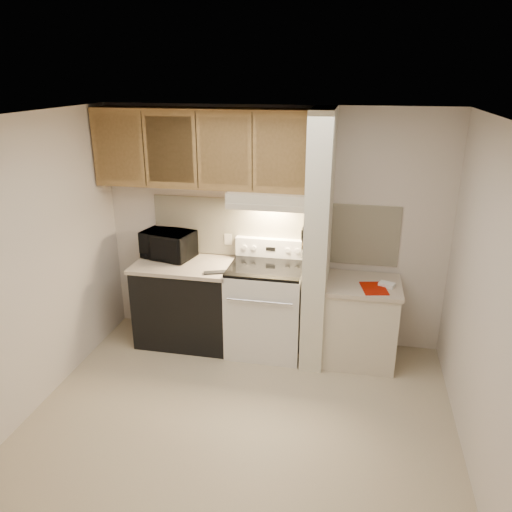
# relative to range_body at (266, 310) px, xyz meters

# --- Properties ---
(floor) EXTENTS (3.60, 3.60, 0.00)m
(floor) POSITION_rel_range_body_xyz_m (0.00, -1.16, -0.46)
(floor) COLOR tan
(floor) RESTS_ON ground
(ceiling) EXTENTS (3.60, 3.60, 0.00)m
(ceiling) POSITION_rel_range_body_xyz_m (0.00, -1.16, 2.04)
(ceiling) COLOR white
(ceiling) RESTS_ON wall_back
(wall_back) EXTENTS (3.60, 2.50, 0.02)m
(wall_back) POSITION_rel_range_body_xyz_m (0.00, 0.34, 0.79)
(wall_back) COLOR beige
(wall_back) RESTS_ON floor
(wall_left) EXTENTS (0.02, 3.00, 2.50)m
(wall_left) POSITION_rel_range_body_xyz_m (-1.80, -1.16, 0.79)
(wall_left) COLOR beige
(wall_left) RESTS_ON floor
(wall_right) EXTENTS (0.02, 3.00, 2.50)m
(wall_right) POSITION_rel_range_body_xyz_m (1.80, -1.16, 0.79)
(wall_right) COLOR beige
(wall_right) RESTS_ON floor
(backsplash) EXTENTS (2.60, 0.02, 0.63)m
(backsplash) POSITION_rel_range_body_xyz_m (0.00, 0.33, 0.78)
(backsplash) COLOR #FFF3CB
(backsplash) RESTS_ON wall_back
(range_body) EXTENTS (0.76, 0.65, 0.92)m
(range_body) POSITION_rel_range_body_xyz_m (0.00, 0.00, 0.00)
(range_body) COLOR silver
(range_body) RESTS_ON floor
(oven_window) EXTENTS (0.50, 0.01, 0.30)m
(oven_window) POSITION_rel_range_body_xyz_m (0.00, -0.32, 0.04)
(oven_window) COLOR black
(oven_window) RESTS_ON range_body
(oven_handle) EXTENTS (0.65, 0.02, 0.02)m
(oven_handle) POSITION_rel_range_body_xyz_m (0.00, -0.35, 0.26)
(oven_handle) COLOR silver
(oven_handle) RESTS_ON range_body
(cooktop) EXTENTS (0.74, 0.64, 0.03)m
(cooktop) POSITION_rel_range_body_xyz_m (0.00, 0.00, 0.48)
(cooktop) COLOR black
(cooktop) RESTS_ON range_body
(range_backguard) EXTENTS (0.76, 0.08, 0.20)m
(range_backguard) POSITION_rel_range_body_xyz_m (0.00, 0.28, 0.59)
(range_backguard) COLOR silver
(range_backguard) RESTS_ON range_body
(range_display) EXTENTS (0.10, 0.01, 0.04)m
(range_display) POSITION_rel_range_body_xyz_m (0.00, 0.24, 0.59)
(range_display) COLOR black
(range_display) RESTS_ON range_backguard
(range_knob_left_outer) EXTENTS (0.05, 0.02, 0.05)m
(range_knob_left_outer) POSITION_rel_range_body_xyz_m (-0.28, 0.24, 0.59)
(range_knob_left_outer) COLOR silver
(range_knob_left_outer) RESTS_ON range_backguard
(range_knob_left_inner) EXTENTS (0.05, 0.02, 0.05)m
(range_knob_left_inner) POSITION_rel_range_body_xyz_m (-0.18, 0.24, 0.59)
(range_knob_left_inner) COLOR silver
(range_knob_left_inner) RESTS_ON range_backguard
(range_knob_right_inner) EXTENTS (0.05, 0.02, 0.05)m
(range_knob_right_inner) POSITION_rel_range_body_xyz_m (0.18, 0.24, 0.59)
(range_knob_right_inner) COLOR silver
(range_knob_right_inner) RESTS_ON range_backguard
(range_knob_right_outer) EXTENTS (0.05, 0.02, 0.05)m
(range_knob_right_outer) POSITION_rel_range_body_xyz_m (0.28, 0.24, 0.59)
(range_knob_right_outer) COLOR silver
(range_knob_right_outer) RESTS_ON range_backguard
(dishwasher_front) EXTENTS (1.00, 0.63, 0.87)m
(dishwasher_front) POSITION_rel_range_body_xyz_m (-0.88, 0.01, -0.03)
(dishwasher_front) COLOR black
(dishwasher_front) RESTS_ON floor
(left_countertop) EXTENTS (1.04, 0.67, 0.04)m
(left_countertop) POSITION_rel_range_body_xyz_m (-0.88, 0.01, 0.43)
(left_countertop) COLOR #BDAC95
(left_countertop) RESTS_ON dishwasher_front
(spoon_rest) EXTENTS (0.24, 0.15, 0.02)m
(spoon_rest) POSITION_rel_range_body_xyz_m (-0.48, -0.19, 0.46)
(spoon_rest) COLOR black
(spoon_rest) RESTS_ON left_countertop
(teal_jar) EXTENTS (0.09, 0.09, 0.09)m
(teal_jar) POSITION_rel_range_body_xyz_m (-1.01, 0.14, 0.50)
(teal_jar) COLOR #286567
(teal_jar) RESTS_ON left_countertop
(outlet) EXTENTS (0.08, 0.01, 0.12)m
(outlet) POSITION_rel_range_body_xyz_m (-0.48, 0.32, 0.64)
(outlet) COLOR beige
(outlet) RESTS_ON backsplash
(microwave) EXTENTS (0.59, 0.46, 0.29)m
(microwave) POSITION_rel_range_body_xyz_m (-1.10, 0.15, 0.60)
(microwave) COLOR black
(microwave) RESTS_ON left_countertop
(partition_pillar) EXTENTS (0.22, 0.70, 2.50)m
(partition_pillar) POSITION_rel_range_body_xyz_m (0.51, -0.01, 0.79)
(partition_pillar) COLOR beige
(partition_pillar) RESTS_ON floor
(pillar_trim) EXTENTS (0.01, 0.70, 0.04)m
(pillar_trim) POSITION_rel_range_body_xyz_m (0.39, -0.01, 0.84)
(pillar_trim) COLOR olive
(pillar_trim) RESTS_ON partition_pillar
(knife_strip) EXTENTS (0.02, 0.42, 0.04)m
(knife_strip) POSITION_rel_range_body_xyz_m (0.39, -0.06, 0.86)
(knife_strip) COLOR black
(knife_strip) RESTS_ON partition_pillar
(knife_blade_a) EXTENTS (0.01, 0.03, 0.16)m
(knife_blade_a) POSITION_rel_range_body_xyz_m (0.38, -0.21, 0.76)
(knife_blade_a) COLOR silver
(knife_blade_a) RESTS_ON knife_strip
(knife_handle_a) EXTENTS (0.02, 0.02, 0.10)m
(knife_handle_a) POSITION_rel_range_body_xyz_m (0.38, -0.21, 0.91)
(knife_handle_a) COLOR black
(knife_handle_a) RESTS_ON knife_strip
(knife_blade_b) EXTENTS (0.01, 0.04, 0.18)m
(knife_blade_b) POSITION_rel_range_body_xyz_m (0.38, -0.14, 0.75)
(knife_blade_b) COLOR silver
(knife_blade_b) RESTS_ON knife_strip
(knife_handle_b) EXTENTS (0.02, 0.02, 0.10)m
(knife_handle_b) POSITION_rel_range_body_xyz_m (0.38, -0.12, 0.91)
(knife_handle_b) COLOR black
(knife_handle_b) RESTS_ON knife_strip
(knife_blade_c) EXTENTS (0.01, 0.04, 0.20)m
(knife_blade_c) POSITION_rel_range_body_xyz_m (0.38, -0.04, 0.74)
(knife_blade_c) COLOR silver
(knife_blade_c) RESTS_ON knife_strip
(knife_handle_c) EXTENTS (0.02, 0.02, 0.10)m
(knife_handle_c) POSITION_rel_range_body_xyz_m (0.38, -0.04, 0.91)
(knife_handle_c) COLOR black
(knife_handle_c) RESTS_ON knife_strip
(knife_blade_d) EXTENTS (0.01, 0.04, 0.16)m
(knife_blade_d) POSITION_rel_range_body_xyz_m (0.38, 0.03, 0.76)
(knife_blade_d) COLOR silver
(knife_blade_d) RESTS_ON knife_strip
(knife_handle_d) EXTENTS (0.02, 0.02, 0.10)m
(knife_handle_d) POSITION_rel_range_body_xyz_m (0.38, 0.02, 0.91)
(knife_handle_d) COLOR black
(knife_handle_d) RESTS_ON knife_strip
(knife_blade_e) EXTENTS (0.01, 0.04, 0.18)m
(knife_blade_e) POSITION_rel_range_body_xyz_m (0.38, 0.11, 0.75)
(knife_blade_e) COLOR silver
(knife_blade_e) RESTS_ON knife_strip
(knife_handle_e) EXTENTS (0.02, 0.02, 0.10)m
(knife_handle_e) POSITION_rel_range_body_xyz_m (0.38, 0.11, 0.91)
(knife_handle_e) COLOR black
(knife_handle_e) RESTS_ON knife_strip
(oven_mitt) EXTENTS (0.03, 0.09, 0.23)m
(oven_mitt) POSITION_rel_range_body_xyz_m (0.38, 0.17, 0.71)
(oven_mitt) COLOR slate
(oven_mitt) RESTS_ON partition_pillar
(right_cab_base) EXTENTS (0.70, 0.60, 0.81)m
(right_cab_base) POSITION_rel_range_body_xyz_m (0.97, -0.01, -0.06)
(right_cab_base) COLOR beige
(right_cab_base) RESTS_ON floor
(right_countertop) EXTENTS (0.74, 0.64, 0.04)m
(right_countertop) POSITION_rel_range_body_xyz_m (0.97, -0.01, 0.37)
(right_countertop) COLOR #BDAC95
(right_countertop) RESTS_ON right_cab_base
(red_folder) EXTENTS (0.28, 0.35, 0.01)m
(red_folder) POSITION_rel_range_body_xyz_m (1.07, -0.12, 0.40)
(red_folder) COLOR #981101
(red_folder) RESTS_ON right_countertop
(white_box) EXTENTS (0.17, 0.14, 0.04)m
(white_box) POSITION_rel_range_body_xyz_m (1.19, -0.04, 0.41)
(white_box) COLOR white
(white_box) RESTS_ON right_countertop
(range_hood) EXTENTS (0.78, 0.44, 0.15)m
(range_hood) POSITION_rel_range_body_xyz_m (0.00, 0.12, 1.17)
(range_hood) COLOR beige
(range_hood) RESTS_ON upper_cabinets
(hood_lip) EXTENTS (0.78, 0.04, 0.06)m
(hood_lip) POSITION_rel_range_body_xyz_m (0.00, -0.08, 1.12)
(hood_lip) COLOR beige
(hood_lip) RESTS_ON range_hood
(upper_cabinets) EXTENTS (2.18, 0.33, 0.77)m
(upper_cabinets) POSITION_rel_range_body_xyz_m (-0.69, 0.17, 1.62)
(upper_cabinets) COLOR olive
(upper_cabinets) RESTS_ON wall_back
(cab_door_a) EXTENTS (0.46, 0.01, 0.63)m
(cab_door_a) POSITION_rel_range_body_xyz_m (-1.51, 0.01, 1.62)
(cab_door_a) COLOR olive
(cab_door_a) RESTS_ON upper_cabinets
(cab_gap_a) EXTENTS (0.01, 0.01, 0.73)m
(cab_gap_a) POSITION_rel_range_body_xyz_m (-1.23, 0.01, 1.62)
(cab_gap_a) COLOR black
(cab_gap_a) RESTS_ON upper_cabinets
(cab_door_b) EXTENTS (0.46, 0.01, 0.63)m
(cab_door_b) POSITION_rel_range_body_xyz_m (-0.96, 0.01, 1.62)
(cab_door_b) COLOR olive
(cab_door_b) RESTS_ON upper_cabinets
(cab_gap_b) EXTENTS (0.01, 0.01, 0.73)m
(cab_gap_b) POSITION_rel_range_body_xyz_m (-0.69, 0.01, 1.62)
(cab_gap_b) COLOR black
(cab_gap_b) RESTS_ON upper_cabinets
(cab_door_c) EXTENTS (0.46, 0.01, 0.63)m
(cab_door_c) POSITION_rel_range_body_xyz_m (-0.42, 0.01, 1.62)
(cab_door_c) COLOR olive
(cab_door_c) RESTS_ON upper_cabinets
(cab_gap_c) EXTENTS (0.01, 0.01, 0.73)m
(cab_gap_c) POSITION_rel_range_body_xyz_m (-0.14, 0.01, 1.62)
(cab_gap_c) COLOR black
(cab_gap_c) RESTS_ON upper_cabinets
(cab_door_d) EXTENTS (0.46, 0.01, 0.63)m
(cab_door_d) POSITION_rel_range_body_xyz_m (0.13, 0.01, 1.62)
(cab_door_d) COLOR olive
(cab_door_d) RESTS_ON upper_cabinets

